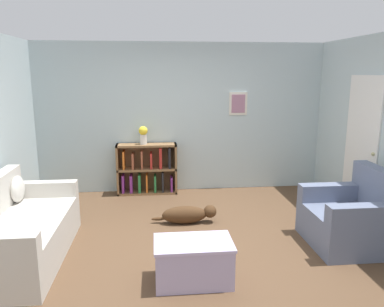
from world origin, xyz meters
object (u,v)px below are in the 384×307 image
(couch, at_px, (17,232))
(coffee_table, at_px, (193,260))
(vase, at_px, (143,134))
(recliner_chair, at_px, (353,218))
(bookshelf, at_px, (147,170))
(dog, at_px, (188,214))

(couch, bearing_deg, coffee_table, -19.07)
(couch, height_order, vase, vase)
(couch, height_order, recliner_chair, recliner_chair)
(bookshelf, height_order, coffee_table, bookshelf)
(couch, bearing_deg, recliner_chair, -0.14)
(bookshelf, height_order, vase, vase)
(couch, height_order, dog, couch)
(bookshelf, relative_size, recliner_chair, 1.05)
(bookshelf, relative_size, dog, 1.13)
(bookshelf, bearing_deg, couch, -121.59)
(couch, distance_m, coffee_table, 2.04)
(coffee_table, distance_m, vase, 3.11)
(couch, height_order, coffee_table, couch)
(vase, bearing_deg, bookshelf, 21.10)
(couch, bearing_deg, bookshelf, 58.41)
(dog, relative_size, vase, 2.95)
(couch, relative_size, bookshelf, 1.80)
(bookshelf, height_order, dog, bookshelf)
(coffee_table, bearing_deg, couch, 160.93)
(recliner_chair, bearing_deg, bookshelf, 137.73)
(recliner_chair, distance_m, coffee_table, 2.13)
(bookshelf, distance_m, dog, 1.59)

